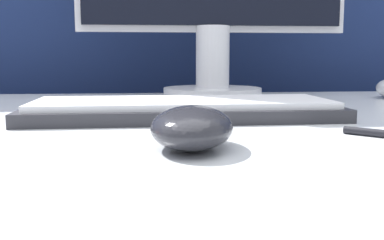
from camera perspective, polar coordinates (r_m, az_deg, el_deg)
The scene contains 3 objects.
partition_panel at distance 1.12m, azimuth -5.35°, elevation 1.83°, with size 5.00×0.03×1.39m.
computer_mouse_near at distance 0.38m, azimuth 0.45°, elevation -0.93°, with size 0.09×0.12×0.04m.
keyboard at distance 0.58m, azimuth -0.86°, elevation 1.41°, with size 0.40×0.16×0.02m.
Camera 1 is at (-0.00, -0.48, 0.82)m, focal length 42.00 mm.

